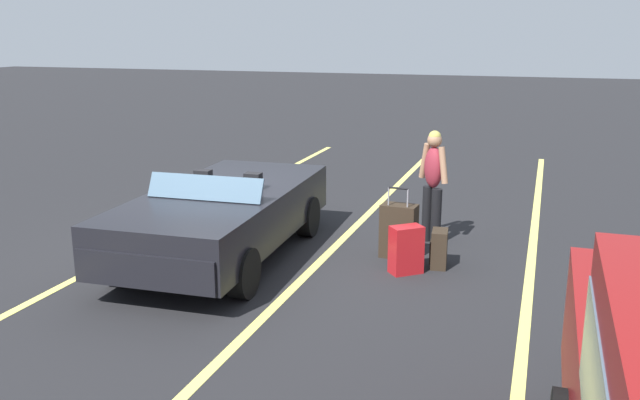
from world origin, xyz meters
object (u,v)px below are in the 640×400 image
at_px(suitcase_medium_bright, 406,250).
at_px(traveler_person, 433,180).
at_px(suitcase_large_black, 399,231).
at_px(suitcase_small_carryon, 439,249).
at_px(convertible_car, 216,220).

distance_m(suitcase_medium_bright, traveler_person, 1.53).
height_order(suitcase_large_black, suitcase_small_carryon, suitcase_large_black).
height_order(convertible_car, suitcase_medium_bright, convertible_car).
xyz_separation_m(suitcase_small_carryon, traveler_person, (-1.04, -0.28, 0.68)).
bearing_deg(suitcase_large_black, suitcase_medium_bright, -154.62).
relative_size(suitcase_medium_bright, traveler_person, 0.38).
xyz_separation_m(convertible_car, suitcase_medium_bright, (-0.39, 2.48, -0.28)).
bearing_deg(suitcase_large_black, suitcase_small_carryon, -107.10).
bearing_deg(suitcase_medium_bright, suitcase_small_carryon, 94.44).
height_order(convertible_car, traveler_person, traveler_person).
relative_size(convertible_car, suitcase_small_carryon, 8.42).
relative_size(suitcase_large_black, suitcase_medium_bright, 1.61).
bearing_deg(convertible_car, suitcase_medium_bright, 96.44).
bearing_deg(traveler_person, suitcase_medium_bright, 37.17).
bearing_deg(suitcase_large_black, convertible_car, 118.13).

